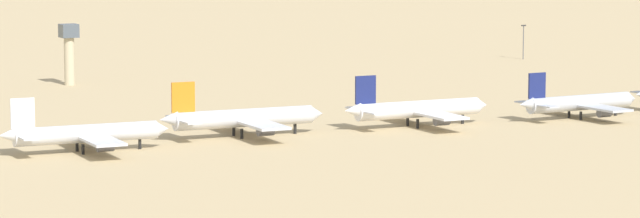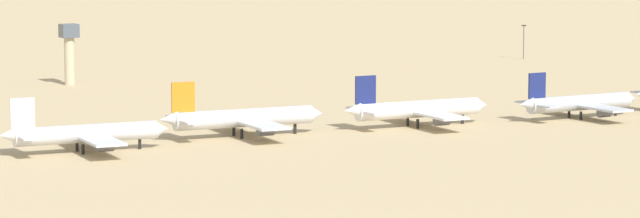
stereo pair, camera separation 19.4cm
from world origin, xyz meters
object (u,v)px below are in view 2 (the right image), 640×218
parked_jet_navy_6 (579,103)px  parked_jet_orange_4 (242,118)px  light_pole_west (524,39)px  parked_jet_navy_5 (417,109)px  control_tower (69,48)px  parked_jet_white_3 (85,134)px

parked_jet_navy_6 → parked_jet_orange_4: bearing=171.9°
light_pole_west → parked_jet_orange_4: bearing=-142.0°
parked_jet_navy_5 → parked_jet_navy_6: (44.63, -5.64, -0.26)m
control_tower → parked_jet_white_3: bearing=-106.5°
parked_jet_orange_4 → parked_jet_navy_6: 90.40m
parked_jet_navy_6 → parked_jet_white_3: bearing=176.4°
parked_jet_orange_4 → light_pole_west: size_ratio=3.26×
parked_jet_navy_5 → parked_jet_navy_6: 44.98m
parked_jet_navy_5 → parked_jet_navy_6: parked_jet_navy_5 is taller
control_tower → parked_jet_navy_5: bearing=-70.7°
parked_jet_white_3 → control_tower: size_ratio=2.03×
parked_jet_orange_4 → control_tower: 127.97m
parked_jet_white_3 → parked_jet_navy_6: (130.35, -3.03, -0.06)m
parked_jet_navy_5 → control_tower: size_ratio=2.13×
parked_jet_navy_6 → control_tower: control_tower is taller
parked_jet_white_3 → parked_jet_navy_5: (85.73, 2.61, 0.20)m
parked_jet_navy_6 → light_pole_west: light_pole_west is taller
parked_jet_navy_6 → light_pole_west: 167.93m
parked_jet_white_3 → parked_jet_navy_5: size_ratio=0.96×
control_tower → light_pole_west: 174.98m
parked_jet_white_3 → control_tower: 139.83m
parked_jet_navy_5 → parked_jet_orange_4: bearing=177.1°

